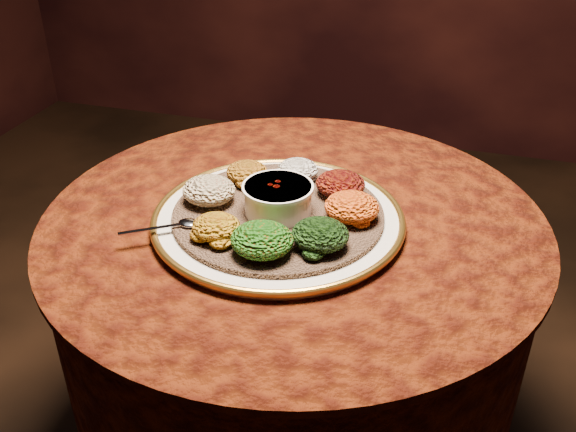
# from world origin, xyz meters

# --- Properties ---
(table) EXTENTS (0.96, 0.96, 0.73)m
(table) POSITION_xyz_m (0.00, 0.00, 0.55)
(table) COLOR black
(table) RESTS_ON ground
(platter) EXTENTS (0.47, 0.47, 0.02)m
(platter) POSITION_xyz_m (-0.02, -0.04, 0.75)
(platter) COLOR beige
(platter) RESTS_ON table
(injera) EXTENTS (0.49, 0.49, 0.01)m
(injera) POSITION_xyz_m (-0.02, -0.04, 0.76)
(injera) COLOR brown
(injera) RESTS_ON platter
(stew_bowl) EXTENTS (0.13, 0.13, 0.05)m
(stew_bowl) POSITION_xyz_m (-0.02, -0.04, 0.79)
(stew_bowl) COLOR white
(stew_bowl) RESTS_ON injera
(spoon) EXTENTS (0.13, 0.09, 0.01)m
(spoon) POSITION_xyz_m (-0.17, -0.14, 0.77)
(spoon) COLOR silver
(spoon) RESTS_ON injera
(portion_ayib) EXTENTS (0.08, 0.08, 0.04)m
(portion_ayib) POSITION_xyz_m (-0.02, 0.10, 0.78)
(portion_ayib) COLOR silver
(portion_ayib) RESTS_ON injera
(portion_kitfo) EXTENTS (0.09, 0.09, 0.05)m
(portion_kitfo) POSITION_xyz_m (0.08, 0.06, 0.78)
(portion_kitfo) COLOR black
(portion_kitfo) RESTS_ON injera
(portion_tikil) EXTENTS (0.10, 0.09, 0.05)m
(portion_tikil) POSITION_xyz_m (0.12, -0.02, 0.79)
(portion_tikil) COLOR #AA740E
(portion_tikil) RESTS_ON injera
(portion_gomen) EXTENTS (0.10, 0.09, 0.05)m
(portion_gomen) POSITION_xyz_m (0.08, -0.13, 0.79)
(portion_gomen) COLOR black
(portion_gomen) RESTS_ON injera
(portion_mixveg) EXTENTS (0.11, 0.10, 0.05)m
(portion_mixveg) POSITION_xyz_m (-0.00, -0.17, 0.79)
(portion_mixveg) COLOR #A9380A
(portion_mixveg) RESTS_ON injera
(portion_kik) EXTENTS (0.08, 0.08, 0.04)m
(portion_kik) POSITION_xyz_m (-0.09, -0.15, 0.78)
(portion_kik) COLOR #AC7F0F
(portion_kik) RESTS_ON injera
(portion_timatim) EXTENTS (0.10, 0.10, 0.05)m
(portion_timatim) POSITION_xyz_m (-0.15, -0.04, 0.79)
(portion_timatim) COLOR maroon
(portion_timatim) RESTS_ON injera
(portion_shiro) EXTENTS (0.08, 0.08, 0.04)m
(portion_shiro) POSITION_xyz_m (-0.11, 0.06, 0.78)
(portion_shiro) COLOR #915211
(portion_shiro) RESTS_ON injera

